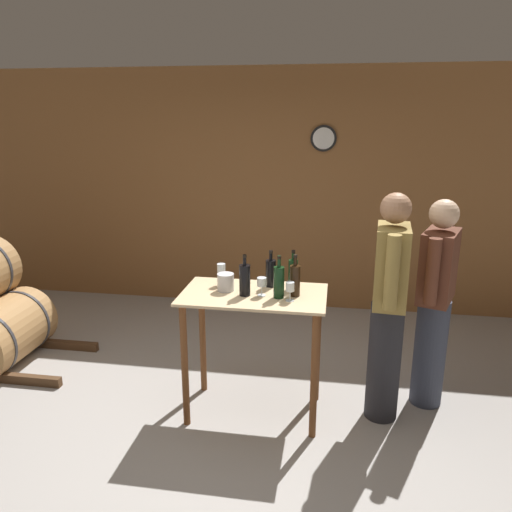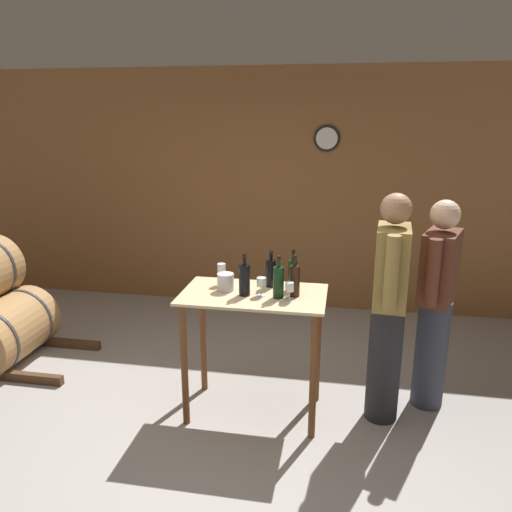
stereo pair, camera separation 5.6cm
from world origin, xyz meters
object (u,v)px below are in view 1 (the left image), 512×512
Objects in this scene: wine_glass_near_left at (221,269)px; person_host at (435,301)px; ice_bucket at (226,282)px; wine_bottle_far_right at (295,280)px; person_visitor_with_scarf at (388,305)px; wine_bottle_left at (271,272)px; wine_glass_near_right at (290,288)px; wine_bottle_right at (293,273)px; wine_bottle_center at (279,281)px; wine_glass_near_center at (262,283)px; wine_bottle_far_left at (245,279)px.

wine_glass_near_left is 0.10× the size of person_host.
ice_bucket is 0.08× the size of person_host.
wine_bottle_far_right is 0.18× the size of person_visitor_with_scarf.
wine_bottle_left is 0.33m from wine_glass_near_right.
wine_bottle_far_right is at bearing -79.28° from wine_bottle_right.
wine_bottle_far_right is 1.10m from person_host.
person_visitor_with_scarf reaches higher than wine_glass_near_left.
wine_bottle_right reaches higher than ice_bucket.
wine_bottle_center is 2.25× the size of wine_glass_near_right.
wine_glass_near_right is 0.73m from person_visitor_with_scarf.
ice_bucket is at bearing -168.18° from person_host.
person_visitor_with_scarf reaches higher than wine_glass_near_right.
person_host is 0.96× the size of person_visitor_with_scarf.
wine_bottle_far_right is 2.25× the size of wine_glass_near_center.
person_visitor_with_scarf reaches higher than wine_glass_near_center.
wine_bottle_center is 1.04× the size of wine_bottle_right.
wine_bottle_far_right is at bearing -2.90° from ice_bucket.
wine_bottle_far_left is 0.98× the size of wine_bottle_center.
wine_glass_near_right is at bearing -25.24° from wine_glass_near_left.
wine_bottle_center reaches higher than wine_glass_near_right.
wine_glass_near_left is (-0.56, 0.15, 0.00)m from wine_bottle_far_right.
ice_bucket is at bearing -154.73° from wine_bottle_left.
wine_bottle_right reaches higher than wine_glass_near_center.
wine_bottle_right is at bearing 13.63° from ice_bucket.
wine_bottle_center is 0.18× the size of person_visitor_with_scarf.
person_visitor_with_scarf is at bearing 11.27° from wine_bottle_center.
wine_glass_near_left is 0.10× the size of person_visitor_with_scarf.
wine_bottle_far_left is 0.18m from ice_bucket.
person_host reaches higher than wine_glass_near_left.
person_host is at bearing 16.01° from wine_bottle_far_left.
wine_bottle_far_right is (0.19, -0.17, 0.01)m from wine_bottle_left.
wine_glass_near_right reaches higher than ice_bucket.
wine_glass_near_right is at bearing -102.11° from wine_bottle_far_right.
wine_bottle_left is at bearing 25.27° from ice_bucket.
person_host is (1.05, 0.45, -0.20)m from wine_glass_near_right.
wine_glass_near_left is (-0.22, 0.20, 0.00)m from wine_bottle_far_left.
person_host is at bearing 19.57° from wine_bottle_center.
wine_glass_near_left reaches higher than wine_glass_near_right.
wine_bottle_center is at bearing -11.66° from ice_bucket.
wine_glass_near_left is at bearing -172.91° from person_host.
person_host reaches higher than wine_bottle_right.
wine_glass_near_left is (-0.54, 0.01, 0.00)m from wine_bottle_right.
person_host reaches higher than wine_bottle_far_left.
wine_glass_near_right is 0.08× the size of person_host.
person_host reaches higher than wine_bottle_left.
wine_glass_near_left is at bearing 155.95° from wine_bottle_center.
wine_glass_near_left reaches higher than ice_bucket.
wine_bottle_center is 0.13m from wine_glass_near_center.
wine_bottle_far_right is 0.19× the size of person_host.
wine_bottle_right is 0.49m from ice_bucket.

